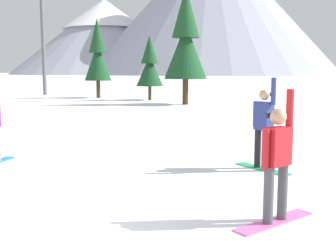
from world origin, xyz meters
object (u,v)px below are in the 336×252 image
Objects in this scene: pine_tree_broad at (186,41)px; pine_tree_short at (150,65)px; snowboarder_background at (264,126)px; pine_tree_tall at (98,55)px; ski_lift_tower at (42,23)px; snowboarder_foreground at (277,161)px.

pine_tree_broad is 5.21m from pine_tree_short.
snowboarder_background is 26.94m from pine_tree_tall.
ski_lift_tower is (-14.52, 9.16, 2.38)m from pine_tree_broad.
pine_tree_broad is (8.07, -5.72, 0.66)m from pine_tree_tall.
ski_lift_tower reaches higher than pine_tree_short.
pine_tree_tall reaches higher than pine_tree_short.
snowboarder_foreground is at bearing -79.39° from pine_tree_broad.
snowboarder_foreground is 22.23m from pine_tree_broad.
snowboarder_foreground is at bearing -58.89° from ski_lift_tower.
snowboarder_background is at bearing -55.81° from ski_lift_tower.
pine_tree_tall is 5.27m from pine_tree_short.
ski_lift_tower reaches higher than pine_tree_tall.
snowboarder_foreground is 30.02m from pine_tree_tall.
snowboarder_foreground is 3.42m from snowboarder_background.
pine_tree_broad reaches higher than pine_tree_tall.
ski_lift_tower is at bearing 151.96° from pine_tree_tall.
snowboarder_foreground is at bearing -73.97° from pine_tree_short.
snowboarder_background reaches higher than snowboarder_foreground.
pine_tree_short is at bearing -25.52° from ski_lift_tower.
snowboarder_foreground is 26.48m from pine_tree_short.
snowboarder_background is 23.21m from pine_tree_short.
snowboarder_foreground is 36.39m from ski_lift_tower.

